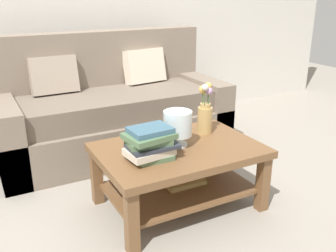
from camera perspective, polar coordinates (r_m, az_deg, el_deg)
ground_plane at (r=3.02m, az=-0.05°, el=-8.39°), size 10.00×10.00×0.00m
couch at (r=3.56m, az=-8.44°, el=2.22°), size 2.04×0.90×1.06m
coffee_table at (r=2.58m, az=1.60°, el=-5.62°), size 1.06×0.73×0.44m
book_stack_main at (r=2.32m, az=-2.69°, el=-2.61°), size 0.32×0.26×0.20m
glass_hurricane_vase at (r=2.50m, az=1.44°, el=0.23°), size 0.19×0.19×0.24m
flower_pitcher at (r=2.74m, az=5.56°, el=2.11°), size 0.11×0.11×0.37m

